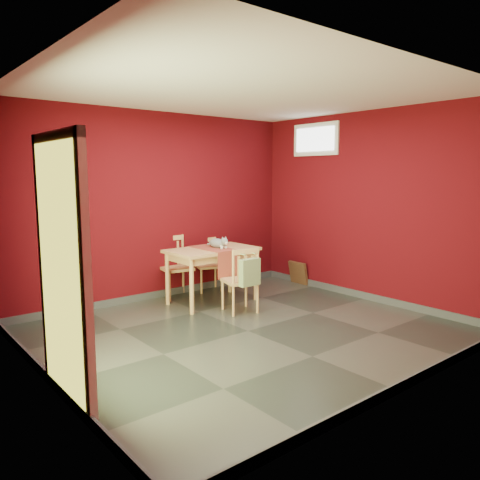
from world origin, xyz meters
TOP-DOWN VIEW (x-y plane):
  - ground at (0.00, 0.00)m, footprint 4.50×4.50m
  - room_shell at (0.00, 0.00)m, footprint 4.50×4.50m
  - doorway at (-2.23, -0.40)m, footprint 0.06×1.01m
  - window at (2.23, 1.00)m, footprint 0.05×0.90m
  - outlet_plate at (1.60, 1.99)m, footprint 0.08×0.02m
  - dining_table at (0.42, 1.27)m, footprint 1.25×0.74m
  - table_runner at (0.42, 1.15)m, footprint 0.36×0.73m
  - chair_far_left at (0.18, 1.88)m, footprint 0.49×0.49m
  - chair_far_right at (0.79, 1.91)m, footprint 0.49×0.49m
  - chair_near at (0.42, 0.63)m, footprint 0.49×0.49m
  - tote_bag at (0.39, 0.43)m, footprint 0.29×0.18m
  - cat at (0.51, 1.27)m, footprint 0.21×0.38m
  - picture_frame at (2.19, 1.28)m, footprint 0.13×0.37m

SIDE VIEW (x-z plane):
  - ground at x=0.00m, z-range 0.00..0.00m
  - room_shell at x=0.00m, z-range -2.20..2.30m
  - picture_frame at x=2.19m, z-range 0.00..0.37m
  - outlet_plate at x=1.60m, z-range 0.24..0.36m
  - chair_far_right at x=0.79m, z-range 0.01..0.83m
  - chair_near at x=0.42m, z-range 0.01..0.88m
  - chair_far_left at x=0.18m, z-range 0.01..0.91m
  - tote_bag at x=0.39m, z-range 0.37..0.78m
  - dining_table at x=0.42m, z-range 0.29..1.07m
  - table_runner at x=0.42m, z-range 0.53..0.90m
  - cat at x=0.51m, z-range 0.78..0.96m
  - doorway at x=-2.23m, z-range 0.06..2.19m
  - window at x=2.23m, z-range 2.10..2.60m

